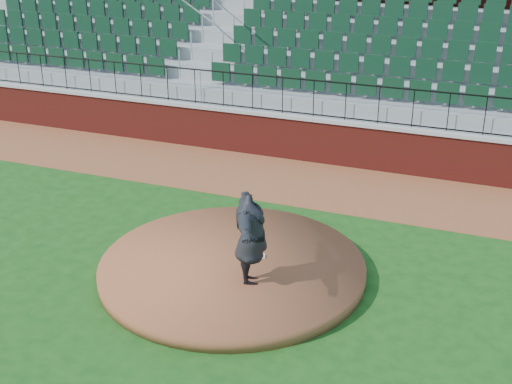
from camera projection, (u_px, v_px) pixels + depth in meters
ground at (228, 282)px, 13.17m from camera, size 90.00×90.00×0.00m
warning_track at (310, 182)px, 17.79m from camera, size 34.00×3.20×0.01m
field_wall at (328, 142)px, 18.93m from camera, size 34.00×0.35×1.20m
wall_cap at (329, 120)px, 18.67m from camera, size 34.00×0.45×0.10m
wall_railing at (330, 100)px, 18.45m from camera, size 34.00×0.05×1.00m
seating_stands at (355, 61)px, 20.58m from camera, size 34.00×5.10×4.60m
concourse_wall at (375, 31)px, 22.80m from camera, size 34.00×0.50×5.50m
pitchers_mound at (232, 268)px, 13.44m from camera, size 5.23×5.23×0.25m
pitching_rubber at (251, 256)px, 13.58m from camera, size 0.58×0.34×0.04m
pitcher at (251, 239)px, 12.36m from camera, size 1.38×2.24×1.77m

